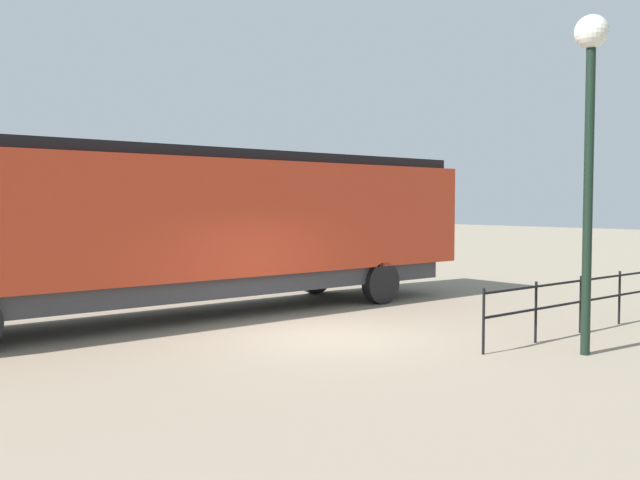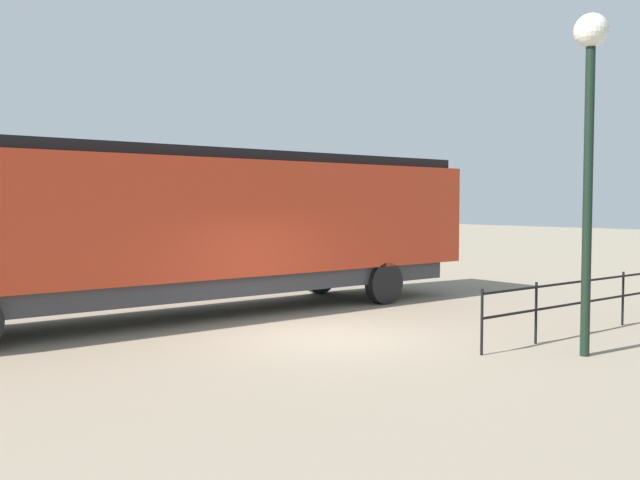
# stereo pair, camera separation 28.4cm
# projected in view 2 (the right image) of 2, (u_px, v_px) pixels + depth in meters

# --- Properties ---
(ground_plane) EXTENTS (120.00, 120.00, 0.00)m
(ground_plane) POSITION_uv_depth(u_px,v_px,m) (326.00, 337.00, 13.66)
(ground_plane) COLOR gray
(locomotive) EXTENTS (3.06, 15.50, 3.86)m
(locomotive) POSITION_uv_depth(u_px,v_px,m) (210.00, 223.00, 16.44)
(locomotive) COLOR red
(locomotive) RESTS_ON ground_plane
(lamp_post) EXTENTS (0.57, 0.57, 5.85)m
(lamp_post) POSITION_uv_depth(u_px,v_px,m) (590.00, 103.00, 11.76)
(lamp_post) COLOR black
(lamp_post) RESTS_ON ground_plane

